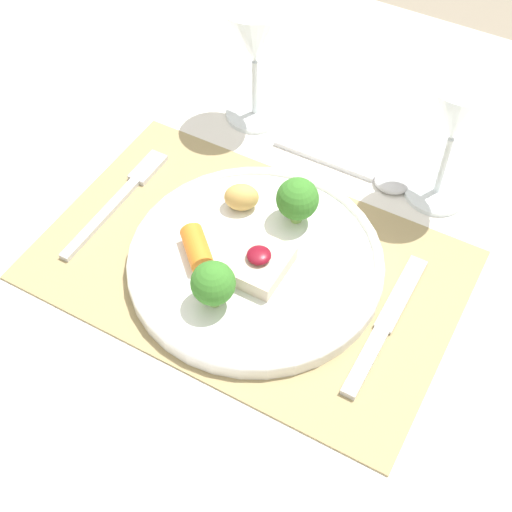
% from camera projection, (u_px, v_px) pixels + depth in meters
% --- Properties ---
extents(ground_plane, '(8.00, 8.00, 0.00)m').
position_uv_depth(ground_plane, '(252.00, 501.00, 1.42)').
color(ground_plane, gray).
extents(dining_table, '(1.36, 1.16, 0.76)m').
position_uv_depth(dining_table, '(249.00, 307.00, 0.89)').
color(dining_table, white).
rests_on(dining_table, ground_plane).
extents(placemat, '(0.47, 0.31, 0.00)m').
position_uv_depth(placemat, '(249.00, 265.00, 0.82)').
color(placemat, '#9E895B').
rests_on(placemat, dining_table).
extents(dinner_plate, '(0.29, 0.29, 0.08)m').
position_uv_depth(dinner_plate, '(255.00, 258.00, 0.80)').
color(dinner_plate, white).
rests_on(dinner_plate, placemat).
extents(fork, '(0.02, 0.20, 0.01)m').
position_uv_depth(fork, '(122.00, 195.00, 0.88)').
color(fork, silver).
rests_on(fork, placemat).
extents(knife, '(0.02, 0.20, 0.01)m').
position_uv_depth(knife, '(381.00, 332.00, 0.76)').
color(knife, silver).
rests_on(knife, placemat).
extents(spoon, '(0.18, 0.04, 0.01)m').
position_uv_depth(spoon, '(370.00, 176.00, 0.91)').
color(spoon, silver).
rests_on(spoon, dining_table).
extents(wine_glass_near, '(0.09, 0.09, 0.18)m').
position_uv_depth(wine_glass_near, '(458.00, 116.00, 0.79)').
color(wine_glass_near, white).
rests_on(wine_glass_near, dining_table).
extents(wine_glass_far, '(0.09, 0.09, 0.17)m').
position_uv_depth(wine_glass_far, '(255.00, 38.00, 0.89)').
color(wine_glass_far, white).
rests_on(wine_glass_far, dining_table).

